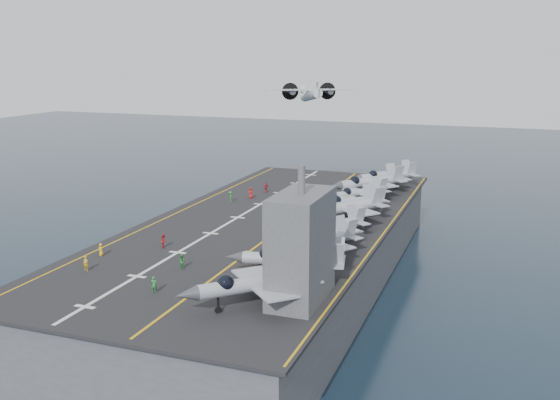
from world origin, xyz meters
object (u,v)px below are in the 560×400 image
(fighter_jet_0, at_px, (256,282))
(tow_cart_a, at_px, (250,257))
(island_superstructure, at_px, (301,234))
(transport_plane, at_px, (311,95))

(fighter_jet_0, bearing_deg, tow_cart_a, 115.78)
(island_superstructure, bearing_deg, tow_cart_a, 136.02)
(tow_cart_a, bearing_deg, fighter_jet_0, -64.22)
(island_superstructure, distance_m, transport_plane, 95.68)
(fighter_jet_0, height_order, transport_plane, transport_plane)
(island_superstructure, height_order, tow_cart_a, island_superstructure)
(tow_cart_a, height_order, transport_plane, transport_plane)
(island_superstructure, relative_size, transport_plane, 0.52)
(island_superstructure, height_order, fighter_jet_0, island_superstructure)
(island_superstructure, relative_size, tow_cart_a, 7.09)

